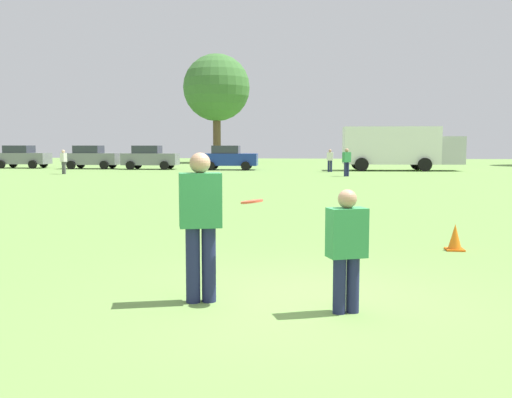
{
  "coord_description": "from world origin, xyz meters",
  "views": [
    {
      "loc": [
        0.33,
        -6.88,
        1.92
      ],
      "look_at": [
        -0.64,
        0.97,
        1.17
      ],
      "focal_mm": 40.31,
      "sensor_mm": 36.0,
      "label": 1
    }
  ],
  "objects": [
    {
      "name": "ground_plane",
      "position": [
        0.0,
        0.0,
        0.0
      ],
      "size": [
        141.31,
        141.31,
        0.0
      ],
      "primitive_type": "plane",
      "color": "#6B9347"
    },
    {
      "name": "player_defender",
      "position": [
        0.57,
        -0.39,
        0.79
      ],
      "size": [
        0.49,
        0.39,
        1.42
      ],
      "color": "#1E234C",
      "rests_on": "ground"
    },
    {
      "name": "bystander_sideline_watcher",
      "position": [
        -16.57,
        28.44,
        0.88
      ],
      "size": [
        0.5,
        0.44,
        1.57
      ],
      "color": "#4C4C51",
      "rests_on": "ground"
    },
    {
      "name": "bystander_far_jogger",
      "position": [
        0.54,
        33.33,
        0.89
      ],
      "size": [
        0.44,
        0.27,
        1.57
      ],
      "color": "#1E234C",
      "rests_on": "ground"
    },
    {
      "name": "box_truck",
      "position": [
        5.55,
        36.11,
        1.75
      ],
      "size": [
        8.61,
        3.28,
        3.18
      ],
      "color": "white",
      "rests_on": "ground"
    },
    {
      "name": "frisbee",
      "position": [
        -0.55,
        -0.11,
        1.24
      ],
      "size": [
        0.27,
        0.27,
        0.07
      ],
      "color": "#E54C33"
    },
    {
      "name": "bystander_field_marshal",
      "position": [
        1.5,
        27.89,
        0.95
      ],
      "size": [
        0.53,
        0.48,
        1.68
      ],
      "color": "#1E234C",
      "rests_on": "ground"
    },
    {
      "name": "player_thrower",
      "position": [
        -1.17,
        -0.15,
        1.03
      ],
      "size": [
        0.56,
        0.42,
        1.82
      ],
      "color": "#1E234C",
      "rests_on": "ground"
    },
    {
      "name": "parked_car_mid_left",
      "position": [
        -18.04,
        36.3,
        0.92
      ],
      "size": [
        4.28,
        2.38,
        1.82
      ],
      "color": "slate",
      "rests_on": "ground"
    },
    {
      "name": "tree_west_maple",
      "position": [
        -11.09,
        52.31,
        7.7
      ],
      "size": [
        6.89,
        6.89,
        11.2
      ],
      "color": "brown",
      "rests_on": "ground"
    },
    {
      "name": "traffic_cone",
      "position": [
        2.66,
        3.79,
        0.23
      ],
      "size": [
        0.32,
        0.32,
        0.48
      ],
      "color": "#D8590C",
      "rests_on": "ground"
    },
    {
      "name": "parked_car_mid_right",
      "position": [
        -7.0,
        35.71,
        0.92
      ],
      "size": [
        4.28,
        2.38,
        1.82
      ],
      "color": "navy",
      "rests_on": "ground"
    },
    {
      "name": "parked_car_center",
      "position": [
        -13.21,
        36.02,
        0.92
      ],
      "size": [
        4.28,
        2.38,
        1.82
      ],
      "color": "slate",
      "rests_on": "ground"
    },
    {
      "name": "parked_car_near_left",
      "position": [
        -24.17,
        36.92,
        0.92
      ],
      "size": [
        4.28,
        2.38,
        1.82
      ],
      "color": "slate",
      "rests_on": "ground"
    }
  ]
}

